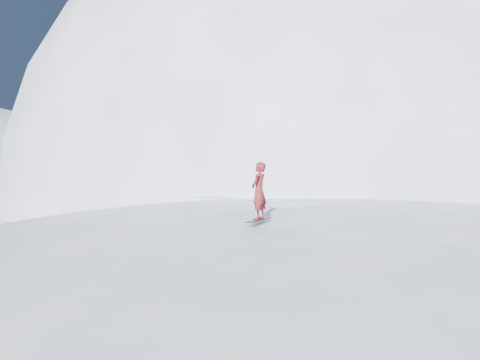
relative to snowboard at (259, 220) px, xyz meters
The scene contains 8 objects.
ground 4.26m from the snowboard, ahead, with size 400.00×400.00×0.00m, color white.
near_ridge 5.70m from the snowboard, 29.82° to the left, with size 36.00×28.00×4.80m, color white.
summit_peak 36.18m from the snowboard, 45.10° to the left, with size 60.00×56.00×56.00m, color white.
peak_shoulder 23.88m from the snowboard, 55.44° to the left, with size 28.00×24.00×18.00m, color white.
wind_bumps 4.15m from the snowboard, 29.99° to the left, with size 16.00×14.40×1.00m.
snowboard is the anchor object (origin of this frame).
snowboarder 0.82m from the snowboard, ahead, with size 0.59×0.39×1.63m, color maroon.
board_tracks 5.56m from the snowboard, 60.39° to the left, with size 2.87×5.93×0.04m.
Camera 1 is at (-11.03, -10.42, 4.24)m, focal length 35.00 mm.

